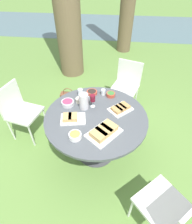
{
  "coord_description": "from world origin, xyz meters",
  "views": [
    {
      "loc": [
        0.19,
        -1.57,
        2.21
      ],
      "look_at": [
        0.0,
        0.0,
        0.81
      ],
      "focal_mm": 28.0,
      "sensor_mm": 36.0,
      "label": 1
    }
  ],
  "objects_px": {
    "water_pitcher": "(84,101)",
    "wine_glass": "(93,99)",
    "chair_near_left": "(127,82)",
    "chair_near_right": "(19,108)",
    "handbag": "(69,98)",
    "chair_far_back": "(172,209)",
    "dining_table": "(96,122)"
  },
  "relations": [
    {
      "from": "chair_near_left",
      "to": "water_pitcher",
      "type": "relative_size",
      "value": 4.17
    },
    {
      "from": "water_pitcher",
      "to": "chair_far_back",
      "type": "bearing_deg",
      "value": -46.93
    },
    {
      "from": "handbag",
      "to": "chair_far_back",
      "type": "bearing_deg",
      "value": -53.62
    },
    {
      "from": "dining_table",
      "to": "wine_glass",
      "type": "relative_size",
      "value": 7.07
    },
    {
      "from": "wine_glass",
      "to": "handbag",
      "type": "relative_size",
      "value": 0.49
    },
    {
      "from": "water_pitcher",
      "to": "wine_glass",
      "type": "relative_size",
      "value": 1.18
    },
    {
      "from": "chair_near_left",
      "to": "wine_glass",
      "type": "distance_m",
      "value": 1.17
    },
    {
      "from": "chair_near_left",
      "to": "chair_far_back",
      "type": "distance_m",
      "value": 2.11
    },
    {
      "from": "chair_near_right",
      "to": "wine_glass",
      "type": "bearing_deg",
      "value": -4.21
    },
    {
      "from": "dining_table",
      "to": "chair_near_left",
      "type": "xyz_separation_m",
      "value": [
        0.41,
        1.18,
        -0.1
      ]
    },
    {
      "from": "chair_near_left",
      "to": "wine_glass",
      "type": "height_order",
      "value": "wine_glass"
    },
    {
      "from": "chair_near_right",
      "to": "handbag",
      "type": "xyz_separation_m",
      "value": [
        0.52,
        0.84,
        -0.4
      ]
    },
    {
      "from": "chair_near_right",
      "to": "handbag",
      "type": "height_order",
      "value": "chair_near_right"
    },
    {
      "from": "water_pitcher",
      "to": "wine_glass",
      "type": "xyz_separation_m",
      "value": [
        0.11,
        0.04,
        0.02
      ]
    },
    {
      "from": "water_pitcher",
      "to": "wine_glass",
      "type": "bearing_deg",
      "value": 19.56
    },
    {
      "from": "chair_near_right",
      "to": "chair_far_back",
      "type": "height_order",
      "value": "same"
    },
    {
      "from": "dining_table",
      "to": "chair_far_back",
      "type": "relative_size",
      "value": 1.43
    },
    {
      "from": "dining_table",
      "to": "handbag",
      "type": "distance_m",
      "value": 1.38
    },
    {
      "from": "chair_near_left",
      "to": "wine_glass",
      "type": "relative_size",
      "value": 4.93
    },
    {
      "from": "chair_near_left",
      "to": "handbag",
      "type": "bearing_deg",
      "value": -175.6
    },
    {
      "from": "chair_near_left",
      "to": "wine_glass",
      "type": "bearing_deg",
      "value": -115.3
    },
    {
      "from": "dining_table",
      "to": "chair_near_left",
      "type": "height_order",
      "value": "chair_near_left"
    },
    {
      "from": "wine_glass",
      "to": "dining_table",
      "type": "bearing_deg",
      "value": -69.82
    },
    {
      "from": "chair_far_back",
      "to": "wine_glass",
      "type": "height_order",
      "value": "wine_glass"
    },
    {
      "from": "dining_table",
      "to": "chair_near_right",
      "type": "distance_m",
      "value": 1.22
    },
    {
      "from": "wine_glass",
      "to": "handbag",
      "type": "height_order",
      "value": "wine_glass"
    },
    {
      "from": "chair_far_back",
      "to": "water_pitcher",
      "type": "relative_size",
      "value": 4.17
    },
    {
      "from": "water_pitcher",
      "to": "wine_glass",
      "type": "distance_m",
      "value": 0.12
    },
    {
      "from": "chair_near_left",
      "to": "chair_far_back",
      "type": "bearing_deg",
      "value": -79.57
    },
    {
      "from": "dining_table",
      "to": "water_pitcher",
      "type": "height_order",
      "value": "water_pitcher"
    },
    {
      "from": "water_pitcher",
      "to": "handbag",
      "type": "relative_size",
      "value": 0.58
    },
    {
      "from": "wine_glass",
      "to": "chair_near_right",
      "type": "bearing_deg",
      "value": 175.79
    }
  ]
}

